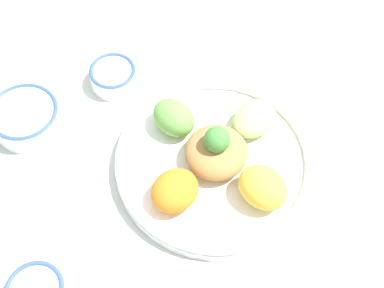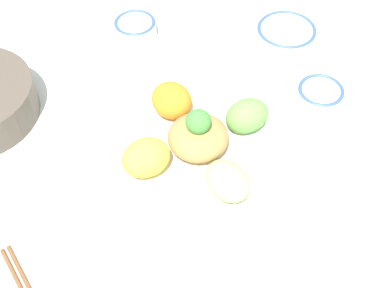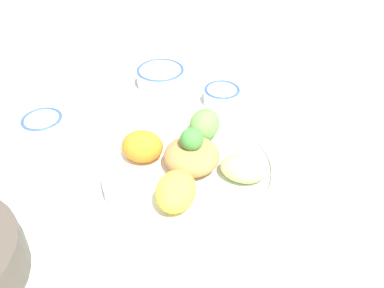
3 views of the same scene
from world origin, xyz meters
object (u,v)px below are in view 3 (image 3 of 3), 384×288
object	(u,v)px
sauce_bowl_red	(43,124)
rice_bowl_blue	(222,95)
salad_platter	(191,164)
sauce_bowl_dark	(161,76)
serving_spoon_main	(97,87)

from	to	relation	value
sauce_bowl_red	rice_bowl_blue	world-z (taller)	rice_bowl_blue
salad_platter	sauce_bowl_dark	xyz separation A→B (m)	(-0.31, 0.13, -0.00)
salad_platter	serving_spoon_main	bearing A→B (deg)	-178.37
sauce_bowl_red	rice_bowl_blue	xyz separation A→B (m)	(0.13, 0.38, 0.00)
sauce_bowl_dark	serving_spoon_main	world-z (taller)	sauce_bowl_dark
rice_bowl_blue	sauce_bowl_dark	bearing A→B (deg)	-154.98
sauce_bowl_dark	serving_spoon_main	size ratio (longest dim) A/B	1.00
sauce_bowl_red	rice_bowl_blue	distance (m)	0.40
sauce_bowl_red	rice_bowl_blue	size ratio (longest dim) A/B	1.01
sauce_bowl_red	sauce_bowl_dark	distance (m)	0.31
salad_platter	rice_bowl_blue	bearing A→B (deg)	127.75
rice_bowl_blue	serving_spoon_main	xyz separation A→B (m)	(-0.24, -0.21, -0.02)
sauce_bowl_dark	sauce_bowl_red	bearing A→B (deg)	-86.00
rice_bowl_blue	sauce_bowl_dark	world-z (taller)	sauce_bowl_dark
sauce_bowl_red	sauce_bowl_dark	xyz separation A→B (m)	(-0.02, 0.31, 0.00)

